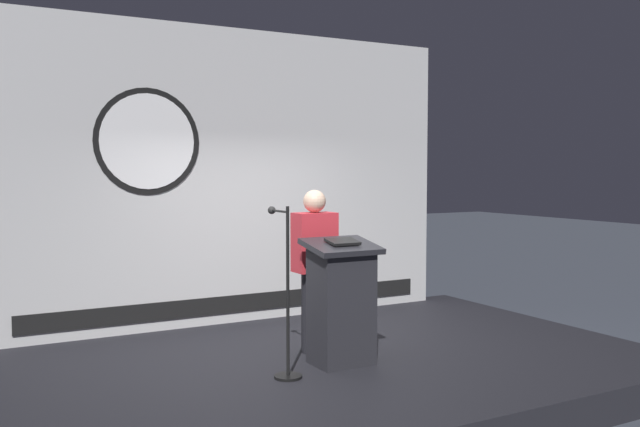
# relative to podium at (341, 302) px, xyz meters

# --- Properties ---
(ground_plane) EXTENTS (40.00, 40.00, 0.00)m
(ground_plane) POSITION_rel_podium_xyz_m (-0.14, 0.28, -0.87)
(ground_plane) COLOR #383D47
(stage_platform) EXTENTS (6.40, 4.00, 0.30)m
(stage_platform) POSITION_rel_podium_xyz_m (-0.14, 0.28, -0.72)
(stage_platform) COLOR black
(stage_platform) RESTS_ON ground
(banner_display) EXTENTS (5.42, 0.12, 3.38)m
(banner_display) POSITION_rel_podium_xyz_m (-0.16, 2.12, 1.12)
(banner_display) COLOR silver
(banner_display) RESTS_ON stage_platform
(podium) EXTENTS (0.64, 0.50, 1.16)m
(podium) POSITION_rel_podium_xyz_m (0.00, 0.00, 0.00)
(podium) COLOR #26262B
(podium) RESTS_ON stage_platform
(speaker_person) EXTENTS (0.40, 0.26, 1.58)m
(speaker_person) POSITION_rel_podium_xyz_m (-0.02, 0.48, 0.24)
(speaker_person) COLOR black
(speaker_person) RESTS_ON stage_platform
(microphone_stand) EXTENTS (0.24, 0.47, 1.47)m
(microphone_stand) POSITION_rel_podium_xyz_m (-0.62, -0.11, -0.06)
(microphone_stand) COLOR black
(microphone_stand) RESTS_ON stage_platform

